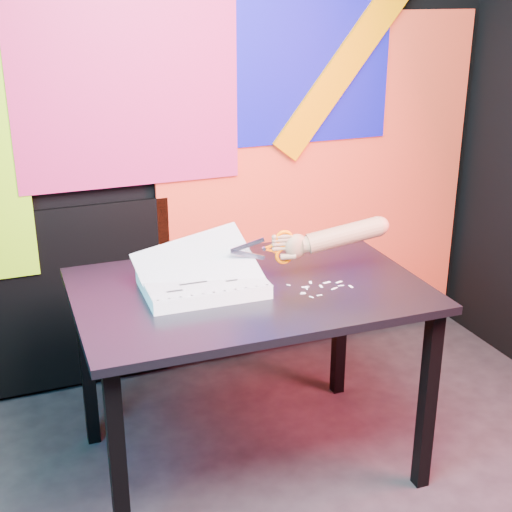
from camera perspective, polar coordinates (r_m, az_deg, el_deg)
name	(u,v)px	position (r m, az deg, el deg)	size (l,w,h in m)	color
room	(350,162)	(1.78, 7.52, 7.46)	(3.01, 3.01, 2.71)	black
backdrop	(201,176)	(3.22, -4.39, 6.38)	(2.88, 0.05, 2.08)	red
work_table	(249,308)	(2.58, -0.58, -4.20)	(1.25, 0.84, 0.75)	black
printout_stack	(202,283)	(2.51, -4.31, -2.17)	(0.44, 0.32, 0.22)	silver
scissors	(280,248)	(2.54, 1.91, 0.68)	(0.23, 0.05, 0.13)	#B3B6D9
hand_forearm	(336,237)	(2.59, 6.43, 1.54)	(0.42, 0.12, 0.14)	#826148
paper_clippings	(322,287)	(2.55, 5.27, -2.46)	(0.21, 0.14, 0.00)	silver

